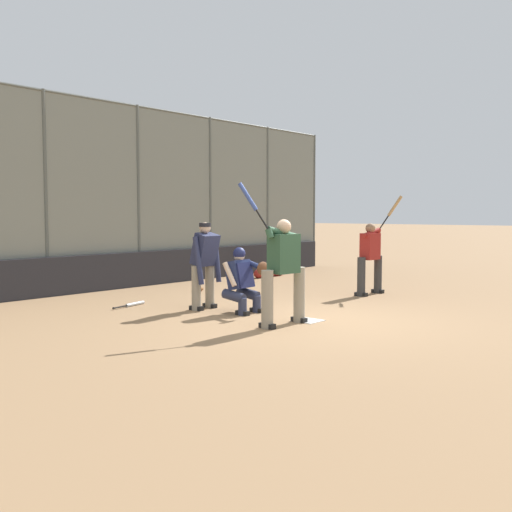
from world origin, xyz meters
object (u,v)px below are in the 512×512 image
batter_at_plate (283,268)px  umpire_home (205,263)px  batter_on_deck (371,256)px  equipment_bag_dugout_side (269,273)px  catcher_behind_plate (243,279)px  fielding_glove_on_dirt (198,289)px  spare_bat_near_backstop (133,304)px

batter_at_plate → umpire_home: (-0.30, -2.10, -0.06)m
batter_at_plate → umpire_home: size_ratio=1.40×
batter_on_deck → equipment_bag_dugout_side: (-1.37, -4.03, -0.74)m
umpire_home → batter_on_deck: size_ratio=0.74×
catcher_behind_plate → equipment_bag_dugout_side: bearing=-147.5°
fielding_glove_on_dirt → batter_at_plate: bearing=63.8°
catcher_behind_plate → equipment_bag_dugout_side: (-5.02, -3.53, -0.49)m
catcher_behind_plate → spare_bat_near_backstop: size_ratio=1.35×
fielding_glove_on_dirt → equipment_bag_dugout_side: size_ratio=0.24×
umpire_home → spare_bat_near_backstop: size_ratio=1.85×
batter_at_plate → equipment_bag_dugout_side: (-5.47, -4.82, -0.81)m
catcher_behind_plate → fielding_glove_on_dirt: size_ratio=4.09×
fielding_glove_on_dirt → equipment_bag_dugout_side: 3.57m
umpire_home → fielding_glove_on_dirt: size_ratio=5.62×
batter_at_plate → batter_on_deck: 4.18m
equipment_bag_dugout_side → spare_bat_near_backstop: bearing=13.4°
fielding_glove_on_dirt → equipment_bag_dugout_side: (-3.48, -0.77, 0.07)m
batter_at_plate → spare_bat_near_backstop: batter_at_plate is taller
fielding_glove_on_dirt → catcher_behind_plate: bearing=61.0°
batter_at_plate → fielding_glove_on_dirt: 4.60m
umpire_home → spare_bat_near_backstop: umpire_home is taller
umpire_home → equipment_bag_dugout_side: (-5.17, -2.71, -0.75)m
batter_at_plate → spare_bat_near_backstop: bearing=-80.2°
batter_on_deck → spare_bat_near_backstop: size_ratio=2.49×
batter_at_plate → equipment_bag_dugout_side: bearing=-134.6°
batter_on_deck → equipment_bag_dugout_side: batter_on_deck is taller
batter_at_plate → fielding_glove_on_dirt: size_ratio=7.88×
batter_on_deck → fielding_glove_on_dirt: 3.97m
batter_at_plate → spare_bat_near_backstop: size_ratio=2.60×
umpire_home → spare_bat_near_backstop: bearing=-68.4°
umpire_home → spare_bat_near_backstop: 1.70m
catcher_behind_plate → spare_bat_near_backstop: catcher_behind_plate is taller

